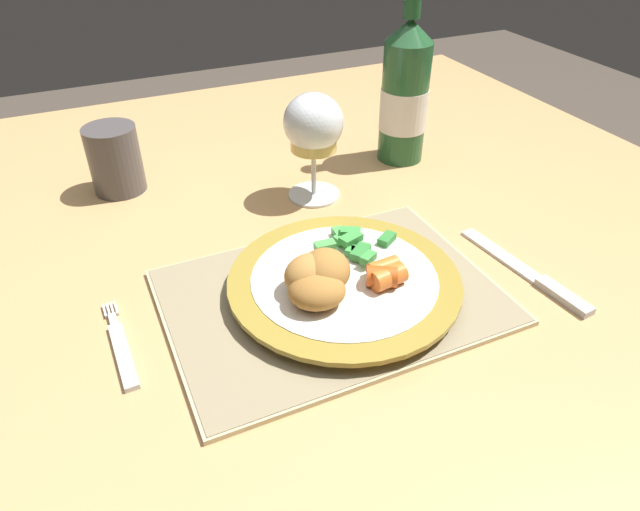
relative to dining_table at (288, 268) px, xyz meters
The scene contains 11 objects.
dining_table is the anchor object (origin of this frame).
placemat 0.20m from the dining_table, 95.09° to the right, with size 0.36×0.26×0.01m.
dinner_plate 0.20m from the dining_table, 90.37° to the right, with size 0.26×0.26×0.02m.
breaded_croquettes 0.23m from the dining_table, 101.25° to the right, with size 0.09×0.09×0.04m.
green_beans_pile 0.18m from the dining_table, 76.14° to the right, with size 0.10×0.09×0.02m.
glazed_carrots 0.24m from the dining_table, 80.19° to the right, with size 0.05×0.04×0.02m.
fork 0.30m from the dining_table, 146.12° to the right, with size 0.02×0.14×0.01m.
table_knife 0.33m from the dining_table, 48.23° to the right, with size 0.04×0.19×0.01m.
wine_glass 0.20m from the dining_table, 35.83° to the left, with size 0.08×0.08×0.15m.
bottle 0.32m from the dining_table, 23.04° to the left, with size 0.07×0.07×0.30m.
drinking_cup 0.29m from the dining_table, 136.42° to the left, with size 0.07×0.07×0.10m.
Camera 1 is at (-0.23, -0.61, 1.15)m, focal length 32.00 mm.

